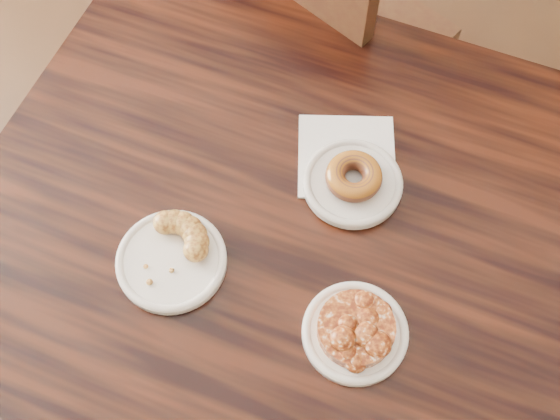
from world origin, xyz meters
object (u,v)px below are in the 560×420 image
at_px(chair_far, 335,38).
at_px(apple_fritter, 356,328).
at_px(cruller_fragment, 169,255).
at_px(glazed_donut, 354,176).
at_px(cafe_table, 281,339).

relative_size(chair_far, apple_fritter, 6.44).
xyz_separation_m(apple_fritter, cruller_fragment, (-0.28, -0.00, -0.00)).
xyz_separation_m(glazed_donut, apple_fritter, (0.08, -0.21, -0.00)).
xyz_separation_m(cafe_table, glazed_donut, (0.05, 0.16, 0.41)).
bearing_deg(cafe_table, apple_fritter, -24.21).
distance_m(cafe_table, glazed_donut, 0.44).
bearing_deg(apple_fritter, cafe_table, 156.88).
height_order(chair_far, glazed_donut, chair_far).
distance_m(glazed_donut, apple_fritter, 0.23).
bearing_deg(cafe_table, cruller_fragment, -158.27).
bearing_deg(glazed_donut, cafe_table, -107.47).
relative_size(chair_far, cruller_fragment, 7.62).
bearing_deg(cafe_table, glazed_donut, 71.45).
relative_size(cafe_table, glazed_donut, 11.62).
bearing_deg(chair_far, cafe_table, 122.52).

